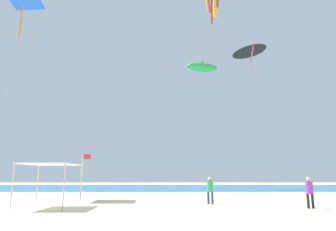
{
  "coord_description": "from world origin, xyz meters",
  "views": [
    {
      "loc": [
        1.14,
        -19.31,
        1.83
      ],
      "look_at": [
        1.29,
        8.45,
        7.33
      ],
      "focal_mm": 32.14,
      "sensor_mm": 36.0,
      "label": 1
    }
  ],
  "objects_px": {
    "person_near_tent": "(210,188)",
    "person_leftmost": "(309,190)",
    "kite_diamond_blue": "(23,0)",
    "kite_inflatable_green": "(202,67)",
    "banner_flag": "(83,172)",
    "canopy_tent": "(51,166)",
    "kite_delta_black": "(249,49)"
  },
  "relations": [
    {
      "from": "kite_diamond_blue",
      "to": "canopy_tent",
      "type": "bearing_deg",
      "value": -46.18
    },
    {
      "from": "kite_inflatable_green",
      "to": "canopy_tent",
      "type": "bearing_deg",
      "value": -130.59
    },
    {
      "from": "person_leftmost",
      "to": "kite_diamond_blue",
      "type": "bearing_deg",
      "value": -38.32
    },
    {
      "from": "canopy_tent",
      "to": "person_near_tent",
      "type": "distance_m",
      "value": 9.81
    },
    {
      "from": "person_near_tent",
      "to": "banner_flag",
      "type": "distance_m",
      "value": 9.38
    },
    {
      "from": "kite_inflatable_green",
      "to": "banner_flag",
      "type": "bearing_deg",
      "value": -134.69
    },
    {
      "from": "canopy_tent",
      "to": "banner_flag",
      "type": "xyz_separation_m",
      "value": [
        0.58,
        4.8,
        -0.3
      ]
    },
    {
      "from": "banner_flag",
      "to": "kite_inflatable_green",
      "type": "relative_size",
      "value": 0.69
    },
    {
      "from": "person_leftmost",
      "to": "banner_flag",
      "type": "bearing_deg",
      "value": -35.61
    },
    {
      "from": "person_near_tent",
      "to": "canopy_tent",
      "type": "bearing_deg",
      "value": 55.25
    },
    {
      "from": "banner_flag",
      "to": "person_leftmost",
      "type": "bearing_deg",
      "value": -20.06
    },
    {
      "from": "kite_delta_black",
      "to": "kite_diamond_blue",
      "type": "relative_size",
      "value": 1.16
    },
    {
      "from": "kite_delta_black",
      "to": "kite_diamond_blue",
      "type": "height_order",
      "value": "kite_delta_black"
    },
    {
      "from": "canopy_tent",
      "to": "kite_diamond_blue",
      "type": "height_order",
      "value": "kite_diamond_blue"
    },
    {
      "from": "canopy_tent",
      "to": "person_leftmost",
      "type": "relative_size",
      "value": 1.87
    },
    {
      "from": "person_leftmost",
      "to": "banner_flag",
      "type": "distance_m",
      "value": 15.11
    },
    {
      "from": "person_leftmost",
      "to": "kite_diamond_blue",
      "type": "height_order",
      "value": "kite_diamond_blue"
    },
    {
      "from": "banner_flag",
      "to": "kite_diamond_blue",
      "type": "bearing_deg",
      "value": 152.61
    },
    {
      "from": "kite_delta_black",
      "to": "person_near_tent",
      "type": "bearing_deg",
      "value": 161.09
    },
    {
      "from": "kite_delta_black",
      "to": "kite_diamond_blue",
      "type": "xyz_separation_m",
      "value": [
        -25.54,
        -13.06,
        -0.75
      ]
    },
    {
      "from": "banner_flag",
      "to": "kite_diamond_blue",
      "type": "xyz_separation_m",
      "value": [
        -7.85,
        4.07,
        16.46
      ]
    },
    {
      "from": "canopy_tent",
      "to": "banner_flag",
      "type": "distance_m",
      "value": 4.84
    },
    {
      "from": "person_near_tent",
      "to": "person_leftmost",
      "type": "xyz_separation_m",
      "value": [
        5.24,
        -2.44,
        0.0
      ]
    },
    {
      "from": "person_leftmost",
      "to": "kite_diamond_blue",
      "type": "distance_m",
      "value": 29.58
    },
    {
      "from": "kite_delta_black",
      "to": "kite_inflatable_green",
      "type": "xyz_separation_m",
      "value": [
        -6.29,
        2.28,
        -1.85
      ]
    },
    {
      "from": "canopy_tent",
      "to": "kite_delta_black",
      "type": "height_order",
      "value": "kite_delta_black"
    },
    {
      "from": "banner_flag",
      "to": "kite_delta_black",
      "type": "relative_size",
      "value": 0.64
    },
    {
      "from": "person_leftmost",
      "to": "kite_inflatable_green",
      "type": "xyz_separation_m",
      "value": [
        -2.75,
        24.57,
        16.39
      ]
    },
    {
      "from": "person_near_tent",
      "to": "banner_flag",
      "type": "height_order",
      "value": "banner_flag"
    },
    {
      "from": "canopy_tent",
      "to": "person_near_tent",
      "type": "height_order",
      "value": "canopy_tent"
    },
    {
      "from": "person_leftmost",
      "to": "kite_diamond_blue",
      "type": "relative_size",
      "value": 0.38
    },
    {
      "from": "person_near_tent",
      "to": "person_leftmost",
      "type": "relative_size",
      "value": 1.0
    }
  ]
}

